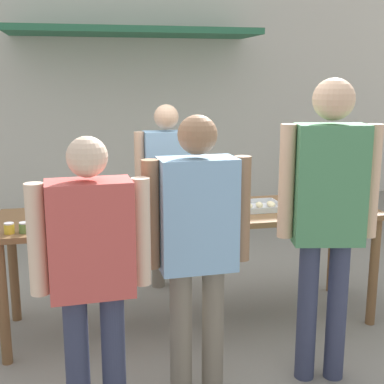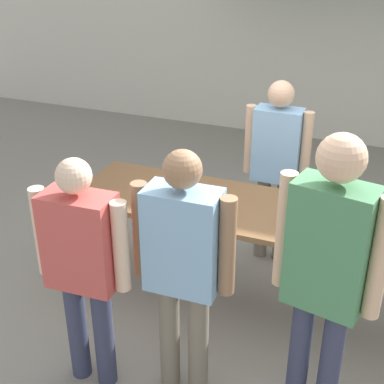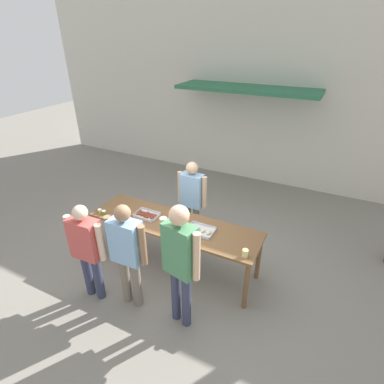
{
  "view_description": "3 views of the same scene",
  "coord_description": "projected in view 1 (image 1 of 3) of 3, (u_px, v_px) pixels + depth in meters",
  "views": [
    {
      "loc": [
        -0.82,
        -3.71,
        1.86
      ],
      "look_at": [
        0.0,
        0.0,
        1.02
      ],
      "focal_mm": 50.0,
      "sensor_mm": 36.0,
      "label": 1
    },
    {
      "loc": [
        0.82,
        -3.3,
        2.68
      ],
      "look_at": [
        -0.5,
        -0.01,
        0.92
      ],
      "focal_mm": 50.0,
      "sensor_mm": 36.0,
      "label": 2
    },
    {
      "loc": [
        1.99,
        -3.38,
        3.54
      ],
      "look_at": [
        -0.06,
        0.76,
        1.05
      ],
      "focal_mm": 28.0,
      "sensor_mm": 36.0,
      "label": 3
    }
  ],
  "objects": [
    {
      "name": "building_facade_back",
      "position": [
        130.0,
        45.0,
        7.42
      ],
      "size": [
        12.0,
        1.11,
        4.5
      ],
      "color": "beige",
      "rests_on": "ground"
    },
    {
      "name": "person_server_behind_table",
      "position": [
        167.0,
        180.0,
        4.62
      ],
      "size": [
        0.55,
        0.21,
        1.62
      ],
      "rotation": [
        0.0,
        0.0,
        -0.0
      ],
      "color": "#756B5B",
      "rests_on": "ground"
    },
    {
      "name": "beer_cup",
      "position": [
        365.0,
        204.0,
        3.92
      ],
      "size": [
        0.08,
        0.08,
        0.11
      ],
      "color": "#DBC67A",
      "rests_on": "serving_table"
    },
    {
      "name": "serving_table",
      "position": [
        192.0,
        224.0,
        3.95
      ],
      "size": [
        2.77,
        0.79,
        0.87
      ],
      "color": "brown",
      "rests_on": "ground"
    },
    {
      "name": "food_tray_sausages",
      "position": [
        124.0,
        214.0,
        3.81
      ],
      "size": [
        0.39,
        0.28,
        0.04
      ],
      "color": "silver",
      "rests_on": "serving_table"
    },
    {
      "name": "person_customer_holding_hotdog",
      "position": [
        92.0,
        262.0,
        2.72
      ],
      "size": [
        0.61,
        0.25,
        1.57
      ],
      "rotation": [
        0.0,
        0.0,
        3.19
      ],
      "color": "#333851",
      "rests_on": "ground"
    },
    {
      "name": "ground_plane",
      "position": [
        192.0,
        321.0,
        4.11
      ],
      "size": [
        24.0,
        24.0,
        0.0
      ],
      "primitive_type": "plane",
      "color": "gray"
    },
    {
      "name": "person_customer_waiting_in_line",
      "position": [
        197.0,
        236.0,
        2.96
      ],
      "size": [
        0.61,
        0.24,
        1.65
      ],
      "rotation": [
        0.0,
        0.0,
        3.17
      ],
      "color": "#756B5B",
      "rests_on": "ground"
    },
    {
      "name": "food_tray_buns",
      "position": [
        252.0,
        206.0,
        4.01
      ],
      "size": [
        0.41,
        0.3,
        0.06
      ],
      "color": "silver",
      "rests_on": "serving_table"
    },
    {
      "name": "condiment_jar_ketchup",
      "position": [
        24.0,
        228.0,
        3.4
      ],
      "size": [
        0.07,
        0.07,
        0.07
      ],
      "color": "#567A38",
      "rests_on": "serving_table"
    },
    {
      "name": "condiment_jar_mustard",
      "position": [
        9.0,
        228.0,
        3.39
      ],
      "size": [
        0.07,
        0.07,
        0.07
      ],
      "color": "gold",
      "rests_on": "serving_table"
    },
    {
      "name": "person_customer_with_cup",
      "position": [
        328.0,
        205.0,
        3.13
      ],
      "size": [
        0.58,
        0.3,
        1.84
      ],
      "rotation": [
        0.0,
        0.0,
        2.94
      ],
      "color": "#333851",
      "rests_on": "ground"
    }
  ]
}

